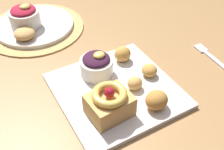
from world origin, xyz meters
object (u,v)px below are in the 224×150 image
object	(u,v)px
berry_ramekin	(97,65)
front_plate	(116,90)
fritter_middle	(157,100)
fork	(209,55)
back_plate	(35,25)
cake_slice	(109,103)
fritter_front	(135,83)
fritter_back	(123,54)
back_ramekin	(25,17)
back_pastry	(24,34)
fritter_extra	(149,70)

from	to	relation	value
berry_ramekin	front_plate	bearing A→B (deg)	-78.17
fritter_middle	fork	xyz separation A→B (m)	(0.25, 0.09, -0.03)
fork	back_plate	bearing A→B (deg)	48.78
cake_slice	fritter_front	bearing A→B (deg)	23.35
fritter_back	back_ramekin	world-z (taller)	back_ramekin
cake_slice	back_plate	distance (m)	0.44
back_ramekin	back_pastry	distance (m)	0.07
cake_slice	back_ramekin	size ratio (longest dim) A/B	1.06
cake_slice	berry_ramekin	xyz separation A→B (m)	(0.04, 0.13, -0.00)
fritter_back	front_plate	bearing A→B (deg)	-129.00
berry_ramekin	fritter_extra	xyz separation A→B (m)	(0.11, -0.07, -0.01)
fritter_front	cake_slice	bearing A→B (deg)	-156.65
fritter_front	back_pastry	bearing A→B (deg)	116.77
fritter_front	fritter_middle	bearing A→B (deg)	-83.53
fritter_front	back_ramekin	distance (m)	0.42
fritter_front	back_ramekin	world-z (taller)	back_ramekin
fritter_middle	fritter_extra	world-z (taller)	fritter_middle
fritter_front	berry_ramekin	bearing A→B (deg)	120.56
fritter_front	back_ramekin	xyz separation A→B (m)	(-0.14, 0.39, 0.02)
fritter_middle	back_ramekin	xyz separation A→B (m)	(-0.15, 0.46, 0.02)
berry_ramekin	back_ramekin	world-z (taller)	back_ramekin
fritter_front	fritter_middle	size ratio (longest dim) A/B	0.71
front_plate	back_ramekin	distance (m)	0.39
berry_ramekin	fork	bearing A→B (deg)	-13.46
fritter_middle	fritter_back	xyz separation A→B (m)	(0.02, 0.18, -0.00)
berry_ramekin	fritter_extra	bearing A→B (deg)	-31.90
cake_slice	fritter_middle	bearing A→B (deg)	-19.30
fritter_middle	fritter_extra	xyz separation A→B (m)	(0.05, 0.10, -0.01)
back_plate	fritter_front	bearing A→B (deg)	-73.20
back_plate	cake_slice	bearing A→B (deg)	-86.22
cake_slice	berry_ramekin	size ratio (longest dim) A/B	1.17
front_plate	fritter_extra	bearing A→B (deg)	0.99
cake_slice	fork	xyz separation A→B (m)	(0.35, 0.06, -0.04)
back_pastry	back_ramekin	bearing A→B (deg)	69.94
berry_ramekin	fritter_front	size ratio (longest dim) A/B	2.25
fritter_front	fork	distance (m)	0.26
back_pastry	fork	xyz separation A→B (m)	(0.43, -0.31, -0.03)
back_pastry	fritter_front	bearing A→B (deg)	-63.23
front_plate	cake_slice	distance (m)	0.09
berry_ramekin	back_plate	world-z (taller)	berry_ramekin
fritter_front	fork	bearing A→B (deg)	3.64
front_plate	back_plate	xyz separation A→B (m)	(-0.08, 0.37, 0.01)
front_plate	fritter_extra	xyz separation A→B (m)	(0.10, 0.00, 0.02)
fritter_middle	back_plate	xyz separation A→B (m)	(-0.13, 0.47, -0.02)
berry_ramekin	fritter_front	world-z (taller)	berry_ramekin
front_plate	back_plate	distance (m)	0.38
fork	fritter_extra	bearing A→B (deg)	92.21
fritter_front	back_ramekin	bearing A→B (deg)	110.26
fritter_front	fritter_extra	size ratio (longest dim) A/B	0.93
front_plate	back_plate	bearing A→B (deg)	102.07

